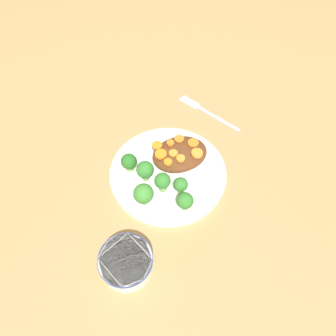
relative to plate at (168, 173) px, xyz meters
name	(u,v)px	position (x,y,z in m)	size (l,w,h in m)	color
ground_plane	(168,175)	(0.00, 0.00, -0.01)	(4.00, 4.00, 0.00)	tan
plate	(168,173)	(0.00, 0.00, 0.00)	(0.28, 0.28, 0.02)	white
dip_bowl	(126,262)	(-0.16, -0.18, 0.02)	(0.11, 0.11, 0.05)	white
stew_mound	(180,154)	(0.04, 0.03, 0.02)	(0.13, 0.10, 0.04)	#5B3319
broccoli_floret_0	(163,182)	(-0.03, -0.04, 0.04)	(0.04, 0.04, 0.05)	#759E51
broccoli_floret_1	(129,162)	(-0.08, 0.04, 0.03)	(0.04, 0.04, 0.05)	#7FA85B
broccoli_floret_2	(143,194)	(-0.08, -0.06, 0.04)	(0.04, 0.04, 0.06)	#759E51
broccoli_floret_3	(181,185)	(0.01, -0.06, 0.04)	(0.03, 0.03, 0.05)	#759E51
broccoli_floret_4	(184,202)	(0.00, -0.10, 0.03)	(0.04, 0.04, 0.05)	#7FA85B
broccoli_floret_5	(145,170)	(-0.06, 0.00, 0.04)	(0.04, 0.04, 0.06)	#7FA85B
carrot_slice_0	(170,143)	(0.03, 0.05, 0.04)	(0.02, 0.02, 0.01)	orange
carrot_slice_1	(197,154)	(0.07, 0.00, 0.04)	(0.03, 0.03, 0.01)	orange
carrot_slice_2	(173,153)	(0.02, 0.02, 0.04)	(0.02, 0.02, 0.00)	orange
carrot_slice_3	(169,162)	(0.00, 0.00, 0.04)	(0.02, 0.02, 0.01)	orange
carrot_slice_4	(181,159)	(0.03, 0.00, 0.04)	(0.02, 0.02, 0.01)	orange
carrot_slice_5	(157,145)	(-0.01, 0.06, 0.04)	(0.02, 0.02, 0.00)	orange
carrot_slice_6	(193,143)	(0.08, 0.03, 0.04)	(0.03, 0.03, 0.00)	orange
carrot_slice_7	(179,139)	(0.05, 0.06, 0.04)	(0.02, 0.02, 0.00)	orange
carrot_slice_8	(161,154)	(-0.01, 0.03, 0.04)	(0.03, 0.03, 0.01)	orange
fork	(204,110)	(0.17, 0.17, -0.01)	(0.11, 0.18, 0.01)	#B3B3B3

